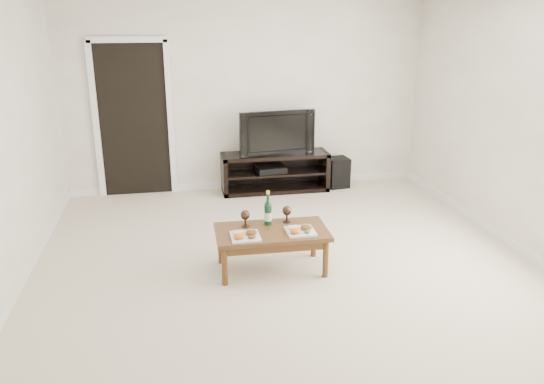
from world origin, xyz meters
The scene contains 13 objects.
floor centered at (0.00, 0.00, 0.00)m, with size 5.50×5.50×0.00m, color beige.
back_wall centered at (0.00, 2.77, 1.30)m, with size 5.00×0.04×2.60m, color white.
doorway centered at (-1.55, 2.73, 1.02)m, with size 0.90×0.02×2.05m, color black.
media_console centered at (0.35, 2.50, 0.28)m, with size 1.50×0.45×0.55m, color black.
television centered at (0.35, 2.50, 0.86)m, with size 1.07×0.14×0.62m, color black.
av_receiver centered at (0.29, 2.48, 0.33)m, with size 0.40×0.30×0.08m, color black.
subwoofer centered at (1.28, 2.51, 0.22)m, with size 0.29×0.29×0.43m, color black.
coffee_table centered at (-0.16, 0.06, 0.21)m, with size 1.08×0.59×0.42m, color brown.
plate_left centered at (-0.43, -0.07, 0.45)m, with size 0.27×0.27×0.07m, color white.
plate_right centered at (0.10, -0.04, 0.45)m, with size 0.27×0.27×0.07m, color white.
wine_bottle centered at (-0.17, 0.21, 0.59)m, with size 0.07×0.07×0.35m, color #0E341C.
goblet_left centered at (-0.39, 0.20, 0.51)m, with size 0.09×0.09×0.17m, color #31221A, non-canonical shape.
goblet_right centered at (0.03, 0.24, 0.51)m, with size 0.09×0.09×0.17m, color #31221A, non-canonical shape.
Camera 1 is at (-1.04, -4.58, 2.39)m, focal length 35.00 mm.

